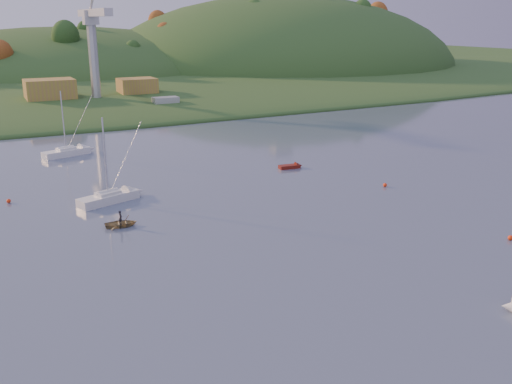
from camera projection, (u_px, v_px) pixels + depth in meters
name	position (u px, v px, depth m)	size (l,w,h in m)	color
far_shore	(33.00, 73.00, 228.76)	(620.00, 220.00, 1.50)	#27451B
shore_slope	(59.00, 90.00, 173.39)	(640.00, 150.00, 7.00)	#27451B
hill_center	(67.00, 76.00, 216.08)	(140.00, 120.00, 36.00)	#27451B
hill_right	(282.00, 70.00, 240.34)	(150.00, 130.00, 60.00)	#27451B
hillside_trees	(49.00, 83.00, 190.43)	(280.00, 50.00, 32.00)	#194017
wharf	(108.00, 102.00, 138.59)	(42.00, 16.00, 2.40)	slate
shed_west	(50.00, 90.00, 132.74)	(11.00, 8.00, 4.80)	olive
shed_east	(137.00, 86.00, 142.85)	(9.00, 7.00, 4.00)	olive
dock_crane	(93.00, 35.00, 129.57)	(3.20, 28.00, 20.30)	#B7B7BC
sailboat_near	(66.00, 152.00, 89.12)	(7.61, 4.33, 10.11)	white
sailboat_far	(108.00, 197.00, 66.42)	(7.52, 4.34, 10.00)	silver
canoe	(121.00, 224.00, 58.76)	(2.33, 3.27, 0.68)	#917E50
paddler	(121.00, 220.00, 58.65)	(0.54, 0.35, 1.48)	black
red_tender	(294.00, 166.00, 82.01)	(3.66, 1.56, 1.21)	#5E150D
work_vessel	(166.00, 107.00, 131.02)	(13.52, 4.96, 3.46)	slate
buoy_0	(510.00, 238.00, 55.17)	(0.50, 0.50, 0.50)	red
buoy_1	(385.00, 185.00, 72.74)	(0.50, 0.50, 0.50)	red
buoy_3	(9.00, 201.00, 66.33)	(0.50, 0.50, 0.50)	red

